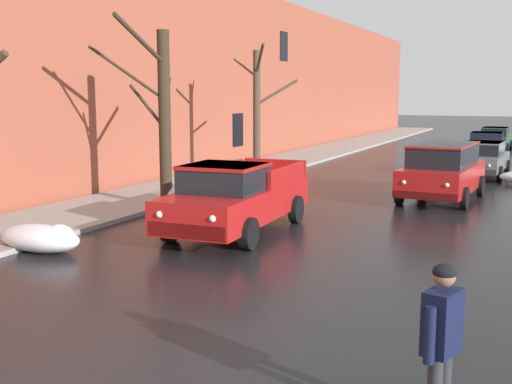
# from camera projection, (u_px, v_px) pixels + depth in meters

# --- Properties ---
(ground_plane) EXTENTS (200.00, 200.00, 0.00)m
(ground_plane) POSITION_uv_depth(u_px,v_px,m) (65.00, 382.00, 7.46)
(ground_plane) COLOR black
(left_sidewalk_slab) EXTENTS (3.24, 80.00, 0.12)m
(left_sidewalk_slab) POSITION_uv_depth(u_px,v_px,m) (235.00, 174.00, 26.42)
(left_sidewalk_slab) COLOR gray
(left_sidewalk_slab) RESTS_ON ground
(brick_townhouse_facade) EXTENTS (0.63, 80.00, 8.49)m
(brick_townhouse_facade) POSITION_uv_depth(u_px,v_px,m) (189.00, 74.00, 26.65)
(brick_townhouse_facade) COLOR #9E4C38
(brick_townhouse_facade) RESTS_ON ground
(snow_bank_near_corner_left) EXTENTS (1.63, 1.12, 0.77)m
(snow_bank_near_corner_left) POSITION_uv_depth(u_px,v_px,m) (186.00, 196.00, 18.70)
(snow_bank_near_corner_left) COLOR white
(snow_bank_near_corner_left) RESTS_ON ground
(snow_bank_mid_block_left) EXTENTS (2.04, 0.96, 0.61)m
(snow_bank_mid_block_left) POSITION_uv_depth(u_px,v_px,m) (43.00, 238.00, 13.60)
(snow_bank_mid_block_left) COLOR white
(snow_bank_mid_block_left) RESTS_ON ground
(bare_tree_second_along_sidewalk) EXTENTS (1.92, 3.88, 5.44)m
(bare_tree_second_along_sidewalk) POSITION_uv_depth(u_px,v_px,m) (162.00, 115.00, 18.14)
(bare_tree_second_along_sidewalk) COLOR #382B1E
(bare_tree_second_along_sidewalk) RESTS_ON ground
(bare_tree_mid_block) EXTENTS (2.65, 2.37, 5.17)m
(bare_tree_mid_block) POSITION_uv_depth(u_px,v_px,m) (257.00, 112.00, 23.85)
(bare_tree_mid_block) COLOR #4C3D2D
(bare_tree_mid_block) RESTS_ON ground
(pickup_truck_red_approaching_near_lane) EXTENTS (2.36, 5.46, 1.76)m
(pickup_truck_red_approaching_near_lane) POSITION_uv_depth(u_px,v_px,m) (235.00, 197.00, 15.40)
(pickup_truck_red_approaching_near_lane) COLOR red
(pickup_truck_red_approaching_near_lane) RESTS_ON ground
(suv_red_parked_kerbside_close) EXTENTS (2.34, 4.80, 1.82)m
(suv_red_parked_kerbside_close) POSITION_uv_depth(u_px,v_px,m) (443.00, 170.00, 20.18)
(suv_red_parked_kerbside_close) COLOR red
(suv_red_parked_kerbside_close) RESTS_ON ground
(sedan_grey_parked_kerbside_mid) EXTENTS (2.06, 4.43, 1.42)m
(sedan_grey_parked_kerbside_mid) POSITION_uv_depth(u_px,v_px,m) (483.00, 158.00, 26.22)
(sedan_grey_parked_kerbside_mid) COLOR slate
(sedan_grey_parked_kerbside_mid) RESTS_ON ground
(sedan_darkblue_parked_far_down_block) EXTENTS (2.13, 4.01, 1.42)m
(sedan_darkblue_parked_far_down_block) POSITION_uv_depth(u_px,v_px,m) (486.00, 145.00, 32.83)
(sedan_darkblue_parked_far_down_block) COLOR navy
(sedan_darkblue_parked_far_down_block) RESTS_ON ground
(sedan_green_queued_behind_truck) EXTENTS (1.93, 4.24, 1.42)m
(sedan_green_queued_behind_truck) POSITION_uv_depth(u_px,v_px,m) (495.00, 139.00, 37.83)
(sedan_green_queued_behind_truck) COLOR #1E5633
(sedan_green_queued_behind_truck) RESTS_ON ground
(pedestrian_with_coffee) EXTENTS (0.37, 0.64, 1.76)m
(pedestrian_with_coffee) POSITION_uv_depth(u_px,v_px,m) (441.00, 336.00, 6.15)
(pedestrian_with_coffee) COLOR #2D2D33
(pedestrian_with_coffee) RESTS_ON ground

